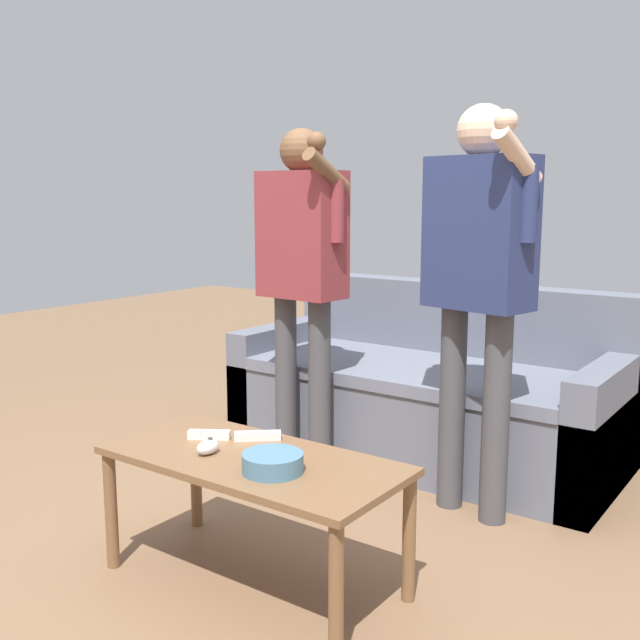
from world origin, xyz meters
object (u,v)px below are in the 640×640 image
coffee_table (253,474)px  game_remote_wand_near (209,435)px  snack_bowl (273,463)px  game_remote_wand_far (258,436)px  player_right (479,264)px  player_left (302,260)px  game_remote_nunchuk (208,447)px  couch (429,396)px

coffee_table → game_remote_wand_near: 0.26m
snack_bowl → game_remote_wand_far: 0.31m
player_right → game_remote_wand_near: player_right is taller
snack_bowl → game_remote_wand_near: snack_bowl is taller
player_left → player_right: size_ratio=0.97×
snack_bowl → player_left: 1.31m
coffee_table → player_right: bearing=69.1°
snack_bowl → player_left: bearing=122.6°
game_remote_nunchuk → game_remote_wand_near: game_remote_nunchuk is taller
game_remote_nunchuk → game_remote_wand_near: (-0.11, 0.11, -0.01)m
couch → player_left: size_ratio=1.19×
game_remote_nunchuk → coffee_table: bearing=26.1°
snack_bowl → player_left: player_left is taller
game_remote_wand_near → game_remote_wand_far: size_ratio=0.99×
coffee_table → player_left: size_ratio=0.64×
couch → player_left: bearing=-123.3°
player_left → player_right: 0.87m
game_remote_nunchuk → player_right: (0.50, 1.02, 0.56)m
player_left → game_remote_wand_near: 1.08m
snack_bowl → game_remote_wand_near: (-0.38, 0.11, -0.01)m
game_remote_wand_near → game_remote_wand_far: same height
couch → game_remote_nunchuk: (-0.01, -1.58, 0.18)m
couch → player_right: player_right is taller
couch → game_remote_wand_far: 1.39m
snack_bowl → game_remote_nunchuk: 0.28m
player_right → game_remote_wand_far: bearing=-119.5°
couch → game_remote_wand_far: (0.03, -1.38, 0.17)m
snack_bowl → player_right: player_right is taller
coffee_table → game_remote_wand_far: bearing=124.5°
coffee_table → player_right: player_right is taller
game_remote_nunchuk → player_left: (-0.37, 1.01, 0.53)m
coffee_table → game_remote_wand_near: game_remote_wand_near is taller
coffee_table → couch: bearing=94.9°
player_left → game_remote_wand_far: bearing=-63.1°
couch → snack_bowl: 1.62m
game_remote_nunchuk → game_remote_wand_far: size_ratio=0.60×
couch → game_remote_wand_far: size_ratio=12.89×
coffee_table → player_left: bearing=118.1°
game_remote_nunchuk → game_remote_wand_far: 0.21m
snack_bowl → coffee_table: bearing=154.8°
player_right → game_remote_wand_near: (-0.60, -0.90, -0.57)m
couch → game_remote_wand_near: (-0.11, -1.47, 0.17)m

